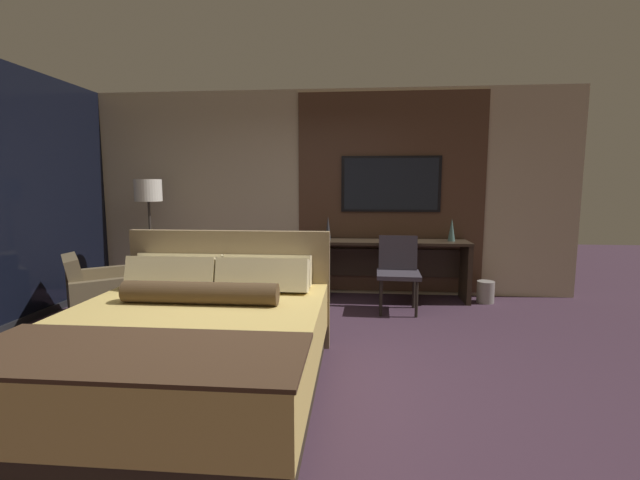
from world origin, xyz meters
The scene contains 11 objects.
ground_plane centered at (0.00, 0.00, 0.00)m, with size 16.00×16.00×0.00m, color #3D2838.
wall_back_tv_panel centered at (0.16, 2.59, 1.40)m, with size 7.20×0.09×2.80m.
bed centered at (-0.53, -0.46, 0.36)m, with size 1.89×2.16×1.10m.
desk centered at (1.11, 2.32, 0.54)m, with size 2.01×0.50×0.79m.
tv centered at (1.11, 2.52, 1.53)m, with size 1.33×0.04×0.75m.
desk_chair centered at (1.16, 1.81, 0.54)m, with size 0.53×0.52×0.90m.
armchair_by_window centered at (-2.20, 1.20, 0.25)m, with size 1.18×1.19×0.75m.
floor_lamp centered at (-2.01, 1.95, 1.33)m, with size 0.34×0.34×1.59m.
vase_tall centered at (1.89, 2.29, 0.94)m, with size 0.09×0.09×0.30m.
vase_short centered at (0.27, 2.32, 0.95)m, with size 0.08×0.08×0.32m.
waste_bin centered at (2.33, 2.23, 0.14)m, with size 0.22×0.22×0.28m.
Camera 1 is at (0.66, -3.35, 1.52)m, focal length 24.00 mm.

